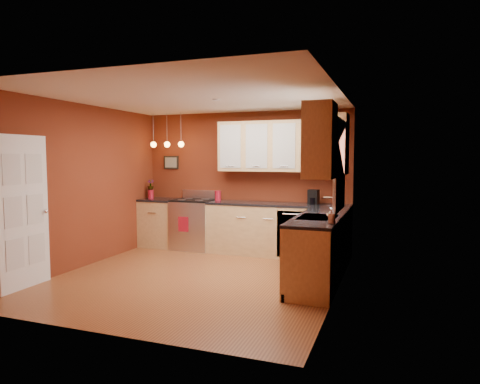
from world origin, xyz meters
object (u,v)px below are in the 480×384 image
(red_canister, at_px, (218,196))
(sink, at_px, (318,219))
(coffee_maker, at_px, (313,198))
(gas_range, at_px, (194,224))
(soap_pump, at_px, (331,216))

(red_canister, bearing_deg, sink, -36.14)
(red_canister, distance_m, coffee_maker, 1.81)
(gas_range, distance_m, coffee_maker, 2.35)
(red_canister, distance_m, soap_pump, 3.20)
(coffee_maker, height_order, soap_pump, coffee_maker)
(gas_range, height_order, red_canister, red_canister)
(coffee_maker, distance_m, soap_pump, 2.19)
(sink, relative_size, red_canister, 3.78)
(gas_range, height_order, soap_pump, soap_pump)
(red_canister, xyz_separation_m, coffee_maker, (1.81, -0.02, 0.02))
(gas_range, distance_m, sink, 3.05)
(sink, height_order, soap_pump, sink)
(sink, distance_m, soap_pump, 0.62)
(coffee_maker, xyz_separation_m, soap_pump, (0.59, -2.11, -0.02))
(coffee_maker, bearing_deg, soap_pump, -66.59)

